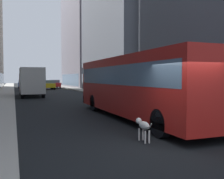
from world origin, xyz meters
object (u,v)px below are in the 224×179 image
Objects in this scene: car_blue_hatchback at (23,84)px; car_white_van at (26,86)px; car_yellow_taxi at (49,85)px; dalmatian_dog at (143,126)px; box_truck at (31,81)px; transit_bus at (136,83)px; car_red_coupe at (54,84)px.

car_blue_hatchback is 11.96m from car_white_van.
car_yellow_taxi is 39.19m from dalmatian_dog.
car_yellow_taxi is at bearing 45.12° from car_white_van.
box_truck is 7.79× the size of dalmatian_dog.
transit_bus is at bearing -77.26° from box_truck.
dalmatian_dog is (2.09, -22.06, -1.15)m from box_truck.
car_yellow_taxi and car_white_van have the same top height.
car_yellow_taxi is at bearing 90.00° from transit_bus.
dalmatian_dog is (2.09, -35.12, -0.31)m from car_white_van.
car_blue_hatchback is (-5.60, 3.41, 0.00)m from car_red_coupe.
transit_bus is at bearing -84.65° from car_blue_hatchback.
car_red_coupe is at bearing 75.48° from box_truck.
transit_bus reaches higher than dalmatian_dog.
car_red_coupe is at bearing -31.32° from car_blue_hatchback.
car_yellow_taxi is (-1.60, -4.53, -0.00)m from car_red_coupe.
car_blue_hatchback is 8.89m from car_yellow_taxi.
car_red_coupe is at bearing 70.57° from car_yellow_taxi.
box_truck is at bearing -90.00° from car_blue_hatchback.
car_blue_hatchback is at bearing 116.73° from car_yellow_taxi.
car_blue_hatchback and car_yellow_taxi have the same top height.
transit_bus reaches higher than car_blue_hatchback.
car_blue_hatchback is 0.61× the size of box_truck.
car_red_coupe is 43.82m from dalmatian_dog.
car_white_van is 35.19m from dalmatian_dog.
dalmatian_dog is (-1.91, -39.14, -0.31)m from car_yellow_taxi.
car_white_van is (-5.60, -8.55, -0.00)m from car_red_coupe.
transit_bus is 2.95× the size of car_yellow_taxi.
car_white_van is (-4.00, 30.75, -0.96)m from transit_bus.
transit_bus reaches higher than car_red_coupe.
car_white_van is at bearing 97.41° from transit_bus.
car_white_van is 4.41× the size of dalmatian_dog.
car_red_coupe is 1.04× the size of car_white_van.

